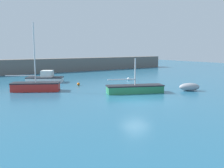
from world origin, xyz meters
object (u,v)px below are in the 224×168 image
at_px(sailboat_tall_mast, 36,86).
at_px(dinghy_near_pier, 189,87).
at_px(sailboat_short_mast, 135,89).
at_px(mooring_buoy_orange, 78,84).
at_px(mooring_buoy_white, 128,79).
at_px(motorboat_grey_hull, 46,78).

relative_size(sailboat_tall_mast, dinghy_near_pier, 3.04).
relative_size(sailboat_tall_mast, sailboat_short_mast, 1.20).
bearing_deg(mooring_buoy_orange, dinghy_near_pier, -50.19).
height_order(dinghy_near_pier, mooring_buoy_white, dinghy_near_pier).
bearing_deg(mooring_buoy_white, dinghy_near_pier, -89.69).
relative_size(sailboat_short_mast, mooring_buoy_orange, 16.42).
bearing_deg(mooring_buoy_orange, motorboat_grey_hull, 115.60).
xyz_separation_m(dinghy_near_pier, mooring_buoy_orange, (-8.68, 10.42, -0.25)).
height_order(motorboat_grey_hull, mooring_buoy_white, motorboat_grey_hull).
height_order(sailboat_tall_mast, mooring_buoy_orange, sailboat_tall_mast).
relative_size(motorboat_grey_hull, sailboat_short_mast, 0.83).
distance_m(sailboat_tall_mast, motorboat_grey_hull, 7.19).
bearing_deg(dinghy_near_pier, mooring_buoy_white, 119.41).
relative_size(sailboat_tall_mast, motorboat_grey_hull, 1.44).
bearing_deg(dinghy_near_pier, sailboat_short_mast, -172.25).
distance_m(motorboat_grey_hull, sailboat_short_mast, 14.39).
relative_size(sailboat_tall_mast, mooring_buoy_white, 19.00).
bearing_deg(sailboat_tall_mast, motorboat_grey_hull, 91.86).
bearing_deg(mooring_buoy_white, sailboat_tall_mast, -172.02).
bearing_deg(motorboat_grey_hull, mooring_buoy_orange, 148.67).
xyz_separation_m(sailboat_tall_mast, sailboat_short_mast, (8.52, -6.96, -0.10)).
relative_size(motorboat_grey_hull, dinghy_near_pier, 2.11).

